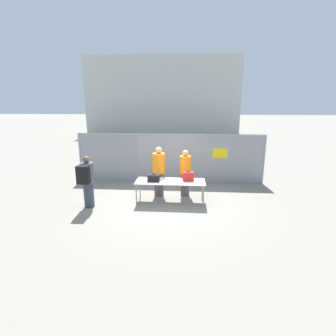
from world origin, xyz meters
name	(u,v)px	position (x,y,z in m)	size (l,w,h in m)	color
ground_plane	(165,202)	(0.00, 0.00, 0.00)	(120.00, 120.00, 0.00)	gray
fence_section	(170,157)	(0.02, 2.32, 1.08)	(7.78, 0.07, 2.05)	#9EA0A5
inspection_table	(170,182)	(0.17, -0.02, 0.71)	(2.31, 0.82, 0.76)	silver
suitcase_black	(154,178)	(-0.38, -0.08, 0.88)	(0.41, 0.30, 0.26)	black
suitcase_red	(188,176)	(0.77, 0.06, 0.91)	(0.38, 0.25, 0.33)	red
traveler_hooded	(87,180)	(-2.44, -0.64, 0.93)	(0.42, 0.65, 1.68)	#383D4C
security_worker_near	(159,171)	(-0.28, 0.62, 0.93)	(0.44, 0.44, 1.79)	#4C4C51
security_worker_far	(185,172)	(0.66, 0.72, 0.87)	(0.42, 0.42, 1.68)	#4C4C51
utility_trailer	(216,164)	(2.10, 3.89, 0.43)	(3.25, 2.02, 0.76)	#B2B2B7
distant_hangar	(165,97)	(-1.86, 22.56, 3.80)	(15.23, 9.77, 7.60)	#B2B7B2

